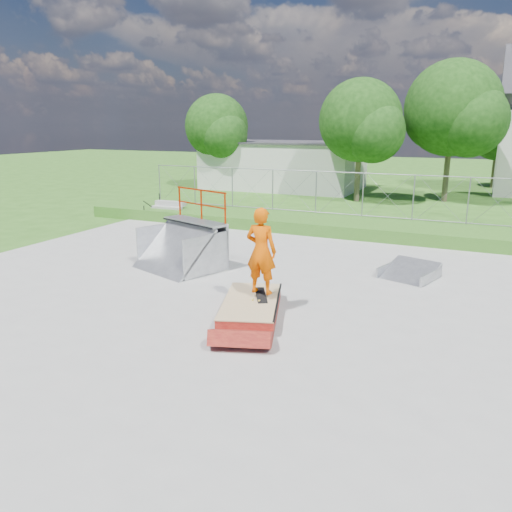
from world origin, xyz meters
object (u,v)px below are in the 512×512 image
at_px(skater, 261,254).
at_px(grind_box, 251,308).
at_px(quarter_pipe, 178,232).
at_px(flat_bank_ramp, 409,272).

bearing_deg(skater, grind_box, 63.34).
relative_size(grind_box, skater, 1.41).
bearing_deg(skater, quarter_pipe, -30.61).
bearing_deg(grind_box, quarter_pipe, 126.23).
relative_size(quarter_pipe, flat_bank_ramp, 1.63).
xyz_separation_m(flat_bank_ramp, skater, (-2.69, -4.13, 1.19)).
height_order(flat_bank_ramp, skater, skater).
height_order(grind_box, quarter_pipe, quarter_pipe).
distance_m(quarter_pipe, flat_bank_ramp, 6.70).
relative_size(quarter_pipe, skater, 1.18).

